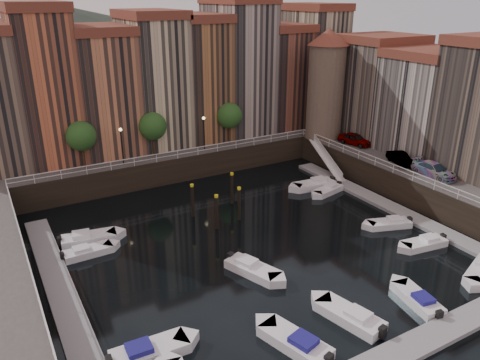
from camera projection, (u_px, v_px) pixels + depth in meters
ground at (249, 240)px, 42.16m from camera, size 200.00×200.00×0.00m
quay_far at (149, 148)px, 62.56m from camera, size 80.00×20.00×3.00m
quay_right at (470, 176)px, 52.92m from camera, size 20.00×36.00×3.00m
dock_left at (64, 299)px, 33.82m from camera, size 2.00×28.00×0.35m
dock_right at (387, 205)px, 48.77m from camera, size 2.00×28.00×0.35m
dock_near at (391, 357)px, 28.40m from camera, size 30.00×2.00×0.35m
mountains at (50, 43)px, 128.65m from camera, size 145.00×100.00×18.00m
far_terrace at (176, 77)px, 58.56m from camera, size 48.70×10.30×17.50m
right_terrace at (429, 97)px, 53.90m from camera, size 9.30×24.30×14.00m
corner_tower at (326, 83)px, 59.29m from camera, size 5.20×5.20×13.80m
promenade_trees at (158, 126)px, 53.77m from camera, size 21.20×3.20×5.20m
street_lamps at (164, 133)px, 53.37m from camera, size 10.36×0.36×4.18m
railings at (223, 184)px, 44.69m from camera, size 36.08×34.04×0.52m
gangway at (327, 158)px, 57.40m from camera, size 2.78×8.32×3.73m
mooring_pilings at (220, 201)px, 46.06m from camera, size 5.25×4.65×3.78m
boat_left_1 at (148, 352)px, 28.51m from camera, size 5.06×2.00×1.15m
boat_left_3 at (87, 252)px, 39.66m from camera, size 4.30×1.65×0.98m
boat_left_4 at (88, 238)px, 41.74m from camera, size 5.12×2.54×1.15m
boat_right_1 at (425, 243)px, 41.01m from camera, size 4.46×2.15×1.00m
boat_right_2 at (390, 223)px, 44.54m from camera, size 4.40×2.80×0.99m
boat_right_3 at (328, 190)px, 52.17m from camera, size 4.32×2.39×0.97m
boat_right_4 at (315, 184)px, 53.49m from camera, size 5.20×2.34×1.17m
boat_near_1 at (296, 343)px, 29.23m from camera, size 3.10×5.27×1.18m
boat_near_2 at (351, 317)px, 31.59m from camera, size 2.88×5.23×1.17m
boat_near_3 at (418, 300)px, 33.45m from camera, size 2.34×4.58×1.03m
car_a at (355, 140)px, 58.30m from camera, size 2.63×4.57×1.47m
car_b at (400, 159)px, 51.70m from camera, size 2.53×4.22×1.31m
car_c at (434, 171)px, 48.23m from camera, size 2.01×4.94×1.43m
boat_extra_808 at (252, 269)px, 37.13m from camera, size 3.27×5.02×1.13m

